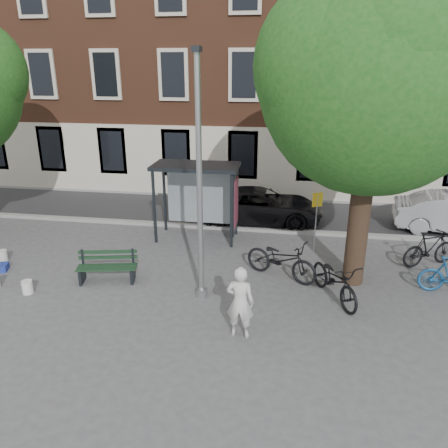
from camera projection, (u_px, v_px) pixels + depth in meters
name	position (u px, v px, depth m)	size (l,w,h in m)	color
ground	(202.00, 296.00, 11.46)	(90.00, 90.00, 0.00)	#4C4C4F
road	(237.00, 212.00, 17.95)	(40.00, 4.00, 0.01)	#28282B
curb_near	(229.00, 228.00, 16.07)	(40.00, 0.25, 0.12)	gray
curb_far	(242.00, 197.00, 19.78)	(40.00, 0.25, 0.12)	gray
building_row	(254.00, 36.00, 21.09)	(30.00, 8.00, 14.00)	brown
lamppost	(200.00, 195.00, 10.50)	(0.28, 0.35, 6.11)	#9EA0A3
tree_right	(377.00, 70.00, 10.21)	(5.76, 5.60, 8.20)	black
bus_shelter	(208.00, 185.00, 14.69)	(2.85, 1.45, 2.62)	#1E2328
painter	(240.00, 302.00, 9.54)	(0.62, 0.41, 1.70)	silver
bench	(107.00, 268.00, 12.17)	(1.70, 0.85, 0.84)	#1E2328
bike_a	(281.00, 259.00, 12.28)	(0.77, 2.20, 1.15)	black
bike_c	(335.00, 280.00, 11.14)	(0.74, 2.14, 1.12)	black
bike_d	(430.00, 248.00, 13.05)	(0.52, 1.85, 1.11)	black
car_dark	(260.00, 206.00, 16.65)	(2.17, 4.71, 1.31)	black
bucket_a	(3.00, 256.00, 13.45)	(0.28, 0.28, 0.36)	silver
bucket_b	(27.00, 287.00, 11.58)	(0.28, 0.28, 0.36)	silver
notice_sign	(317.00, 209.00, 13.72)	(0.32, 0.17, 1.98)	#9EA0A3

